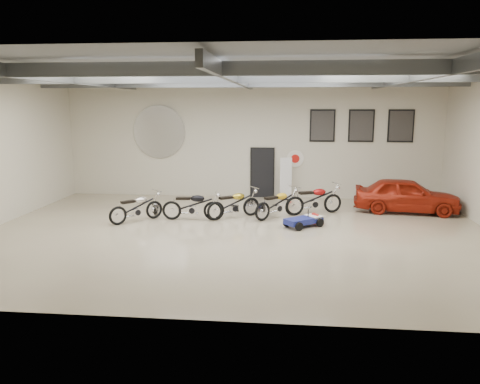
# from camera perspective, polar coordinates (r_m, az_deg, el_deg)

# --- Properties ---
(floor) EXTENTS (16.00, 12.00, 0.01)m
(floor) POSITION_cam_1_polar(r_m,az_deg,el_deg) (14.66, -0.46, -5.09)
(floor) COLOR tan
(floor) RESTS_ON ground
(ceiling) EXTENTS (16.00, 12.00, 0.01)m
(ceiling) POSITION_cam_1_polar(r_m,az_deg,el_deg) (14.15, -0.50, 14.79)
(ceiling) COLOR gray
(ceiling) RESTS_ON back_wall
(back_wall) EXTENTS (16.00, 0.02, 5.00)m
(back_wall) POSITION_cam_1_polar(r_m,az_deg,el_deg) (20.14, 1.36, 6.43)
(back_wall) COLOR beige
(back_wall) RESTS_ON floor
(ceiling_beams) EXTENTS (15.80, 11.80, 0.32)m
(ceiling_beams) POSITION_cam_1_polar(r_m,az_deg,el_deg) (14.14, -0.49, 13.78)
(ceiling_beams) COLOR #53565A
(ceiling_beams) RESTS_ON ceiling
(door) EXTENTS (0.92, 0.08, 2.10)m
(door) POSITION_cam_1_polar(r_m,az_deg,el_deg) (20.22, 2.74, 2.30)
(door) COLOR black
(door) RESTS_ON back_wall
(logo_plaque) EXTENTS (2.30, 0.06, 1.16)m
(logo_plaque) POSITION_cam_1_polar(r_m,az_deg,el_deg) (20.76, -9.82, 7.24)
(logo_plaque) COLOR silver
(logo_plaque) RESTS_ON back_wall
(poster_left) EXTENTS (1.05, 0.08, 1.35)m
(poster_left) POSITION_cam_1_polar(r_m,az_deg,el_deg) (20.07, 10.01, 7.98)
(poster_left) COLOR black
(poster_left) RESTS_ON back_wall
(poster_mid) EXTENTS (1.05, 0.08, 1.35)m
(poster_mid) POSITION_cam_1_polar(r_m,az_deg,el_deg) (20.25, 14.57, 7.82)
(poster_mid) COLOR black
(poster_mid) RESTS_ON back_wall
(poster_right) EXTENTS (1.05, 0.08, 1.35)m
(poster_right) POSITION_cam_1_polar(r_m,az_deg,el_deg) (20.56, 19.02, 7.62)
(poster_right) COLOR black
(poster_right) RESTS_ON back_wall
(oil_sign) EXTENTS (0.72, 0.10, 0.72)m
(oil_sign) POSITION_cam_1_polar(r_m,az_deg,el_deg) (20.12, 6.75, 4.07)
(oil_sign) COLOR white
(oil_sign) RESTS_ON back_wall
(banner_stand) EXTENTS (0.52, 0.27, 1.82)m
(banner_stand) POSITION_cam_1_polar(r_m,az_deg,el_deg) (19.77, 5.60, 1.66)
(banner_stand) COLOR white
(banner_stand) RESTS_ON floor
(motorcycle_silver) EXTENTS (1.81, 1.86, 1.03)m
(motorcycle_silver) POSITION_cam_1_polar(r_m,az_deg,el_deg) (16.39, -12.53, -1.81)
(motorcycle_silver) COLOR silver
(motorcycle_silver) RESTS_ON floor
(motorcycle_black) EXTENTS (2.10, 0.75, 1.07)m
(motorcycle_black) POSITION_cam_1_polar(r_m,az_deg,el_deg) (16.32, -5.84, -1.58)
(motorcycle_black) COLOR silver
(motorcycle_black) RESTS_ON floor
(motorcycle_gold) EXTENTS (2.04, 1.71, 1.07)m
(motorcycle_gold) POSITION_cam_1_polar(r_m,az_deg,el_deg) (16.53, -0.77, -1.39)
(motorcycle_gold) COLOR silver
(motorcycle_gold) RESTS_ON floor
(motorcycle_yellow) EXTENTS (1.91, 1.87, 1.06)m
(motorcycle_yellow) POSITION_cam_1_polar(r_m,az_deg,el_deg) (16.60, 4.62, -1.37)
(motorcycle_yellow) COLOR silver
(motorcycle_yellow) RESTS_ON floor
(motorcycle_red) EXTENTS (2.28, 1.48, 1.14)m
(motorcycle_red) POSITION_cam_1_polar(r_m,az_deg,el_deg) (17.33, 9.02, -0.84)
(motorcycle_red) COLOR silver
(motorcycle_red) RESTS_ON floor
(go_kart) EXTENTS (1.69, 1.55, 0.58)m
(go_kart) POSITION_cam_1_polar(r_m,az_deg,el_deg) (15.62, 8.13, -3.12)
(go_kart) COLOR navy
(go_kart) RESTS_ON floor
(vintage_car) EXTENTS (2.02, 3.96, 1.29)m
(vintage_car) POSITION_cam_1_polar(r_m,az_deg,el_deg) (18.49, 19.62, -0.36)
(vintage_car) COLOR #9A1E0E
(vintage_car) RESTS_ON floor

